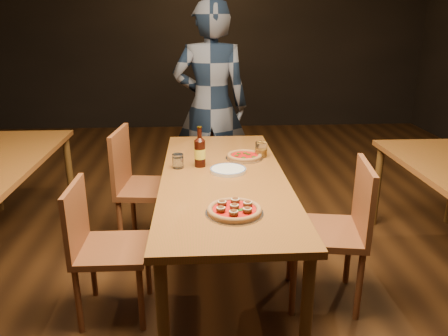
{
  "coord_description": "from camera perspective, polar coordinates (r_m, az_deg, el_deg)",
  "views": [
    {
      "loc": [
        -0.16,
        -2.65,
        1.72
      ],
      "look_at": [
        0.0,
        -0.05,
        0.82
      ],
      "focal_mm": 35.0,
      "sensor_mm": 36.0,
      "label": 1
    }
  ],
  "objects": [
    {
      "name": "amber_glass",
      "position": [
        3.21,
        4.88,
        2.43
      ],
      "size": [
        0.09,
        0.09,
        0.11
      ],
      "primitive_type": "cylinder",
      "color": "#AE6813",
      "rests_on": "table_main"
    },
    {
      "name": "chair_main_sw",
      "position": [
        3.39,
        -9.62,
        -2.5
      ],
      "size": [
        0.5,
        0.5,
        0.98
      ],
      "primitive_type": null,
      "rotation": [
        0.0,
        0.0,
        1.47
      ],
      "color": "brown",
      "rests_on": "ground"
    },
    {
      "name": "ground",
      "position": [
        3.16,
        -0.06,
        -13.89
      ],
      "size": [
        9.0,
        9.0,
        0.0
      ],
      "primitive_type": "plane",
      "color": "black"
    },
    {
      "name": "chair_end",
      "position": [
        4.05,
        -0.24,
        0.41
      ],
      "size": [
        0.48,
        0.48,
        0.85
      ],
      "primitive_type": null,
      "rotation": [
        0.0,
        0.0,
        0.25
      ],
      "color": "brown",
      "rests_on": "ground"
    },
    {
      "name": "diner",
      "position": [
        4.07,
        -1.71,
        8.02
      ],
      "size": [
        0.71,
        0.48,
        1.89
      ],
      "primitive_type": "imported",
      "rotation": [
        0.0,
        0.0,
        3.09
      ],
      "color": "black",
      "rests_on": "ground"
    },
    {
      "name": "chair_main_e",
      "position": [
        2.78,
        13.1,
        -8.0
      ],
      "size": [
        0.51,
        0.51,
        0.96
      ],
      "primitive_type": null,
      "rotation": [
        0.0,
        0.0,
        -1.73
      ],
      "color": "brown",
      "rests_on": "ground"
    },
    {
      "name": "beer_bottle",
      "position": [
        2.98,
        -3.17,
        2.03
      ],
      "size": [
        0.08,
        0.08,
        0.27
      ],
      "rotation": [
        0.0,
        0.0,
        -0.19
      ],
      "color": "black",
      "rests_on": "table_main"
    },
    {
      "name": "plate_stack",
      "position": [
        2.9,
        0.54,
        -0.27
      ],
      "size": [
        0.24,
        0.24,
        0.02
      ],
      "primitive_type": "cylinder",
      "color": "white",
      "rests_on": "table_main"
    },
    {
      "name": "pizza_margherita",
      "position": [
        3.17,
        2.68,
        1.56
      ],
      "size": [
        0.27,
        0.27,
        0.04
      ],
      "rotation": [
        0.0,
        0.0,
        0.32
      ],
      "color": "#B7B7BF",
      "rests_on": "table_main"
    },
    {
      "name": "chair_main_nw",
      "position": [
        2.68,
        -14.39,
        -10.11
      ],
      "size": [
        0.41,
        0.41,
        0.88
      ],
      "primitive_type": null,
      "rotation": [
        0.0,
        0.0,
        1.56
      ],
      "color": "brown",
      "rests_on": "ground"
    },
    {
      "name": "pizza_meatball",
      "position": [
        2.28,
        1.37,
        -5.46
      ],
      "size": [
        0.31,
        0.31,
        0.06
      ],
      "rotation": [
        0.0,
        0.0,
        0.13
      ],
      "color": "#B7B7BF",
      "rests_on": "table_main"
    },
    {
      "name": "table_main",
      "position": [
        2.85,
        -0.06,
        -2.37
      ],
      "size": [
        0.8,
        2.0,
        0.75
      ],
      "color": "brown",
      "rests_on": "ground"
    },
    {
      "name": "water_glass",
      "position": [
        2.98,
        -6.04,
        0.91
      ],
      "size": [
        0.08,
        0.08,
        0.1
      ],
      "primitive_type": "cylinder",
      "color": "white",
      "rests_on": "table_main"
    }
  ]
}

